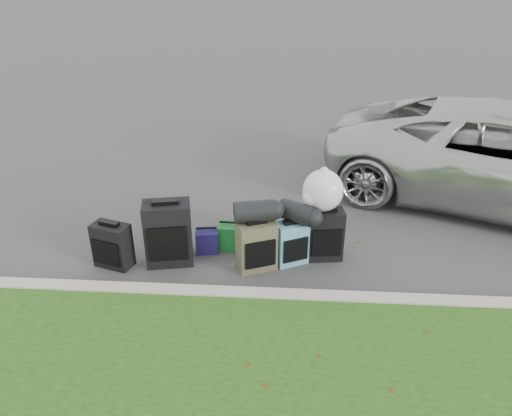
# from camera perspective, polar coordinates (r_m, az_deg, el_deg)

# --- Properties ---
(ground) EXTENTS (120.00, 120.00, 0.00)m
(ground) POSITION_cam_1_polar(r_m,az_deg,el_deg) (6.37, 0.78, -5.25)
(ground) COLOR #383535
(ground) RESTS_ON ground
(curb) EXTENTS (120.00, 0.18, 0.15)m
(curb) POSITION_cam_1_polar(r_m,az_deg,el_deg) (5.51, 0.22, -10.19)
(curb) COLOR #9E937F
(curb) RESTS_ON ground
(suv) EXTENTS (5.81, 4.22, 1.47)m
(suv) POSITION_cam_1_polar(r_m,az_deg,el_deg) (8.27, 27.18, 5.20)
(suv) COLOR #B7B7B2
(suv) RESTS_ON ground
(suitcase_small_black) EXTENTS (0.50, 0.37, 0.56)m
(suitcase_small_black) POSITION_cam_1_polar(r_m,az_deg,el_deg) (6.26, -16.09, -4.12)
(suitcase_small_black) COLOR black
(suitcase_small_black) RESTS_ON ground
(suitcase_large_black_left) EXTENTS (0.61, 0.44, 0.80)m
(suitcase_large_black_left) POSITION_cam_1_polar(r_m,az_deg,el_deg) (6.10, -10.00, -2.87)
(suitcase_large_black_left) COLOR black
(suitcase_large_black_left) RESTS_ON ground
(suitcase_olive) EXTENTS (0.52, 0.43, 0.62)m
(suitcase_olive) POSITION_cam_1_polar(r_m,az_deg,el_deg) (5.95, 0.04, -4.32)
(suitcase_olive) COLOR #3F3B27
(suitcase_olive) RESTS_ON ground
(suitcase_teal) EXTENTS (0.44, 0.37, 0.55)m
(suitcase_teal) POSITION_cam_1_polar(r_m,az_deg,el_deg) (6.08, 4.05, -4.01)
(suitcase_teal) COLOR teal
(suitcase_teal) RESTS_ON ground
(suitcase_large_black_right) EXTENTS (0.47, 0.32, 0.65)m
(suitcase_large_black_right) POSITION_cam_1_polar(r_m,az_deg,el_deg) (6.20, 7.87, -3.02)
(suitcase_large_black_right) COLOR black
(suitcase_large_black_right) RESTS_ON ground
(tote_green) EXTENTS (0.30, 0.25, 0.33)m
(tote_green) POSITION_cam_1_polar(r_m,az_deg,el_deg) (6.43, -2.98, -3.23)
(tote_green) COLOR #176928
(tote_green) RESTS_ON ground
(tote_navy) EXTENTS (0.31, 0.25, 0.30)m
(tote_navy) POSITION_cam_1_polar(r_m,az_deg,el_deg) (6.38, -5.62, -3.77)
(tote_navy) COLOR #1F1753
(tote_navy) RESTS_ON ground
(duffel_left) EXTENTS (0.52, 0.35, 0.26)m
(duffel_left) POSITION_cam_1_polar(r_m,az_deg,el_deg) (5.78, -0.18, -0.38)
(duffel_left) COLOR black
(duffel_left) RESTS_ON suitcase_olive
(duffel_right) EXTENTS (0.50, 0.44, 0.24)m
(duffel_right) POSITION_cam_1_polar(r_m,az_deg,el_deg) (5.93, 4.75, -0.53)
(duffel_right) COLOR black
(duffel_right) RESTS_ON suitcase_teal
(trash_bag) EXTENTS (0.49, 0.49, 0.49)m
(trash_bag) POSITION_cam_1_polar(r_m,az_deg,el_deg) (5.97, 7.65, 1.99)
(trash_bag) COLOR silver
(trash_bag) RESTS_ON suitcase_large_black_right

